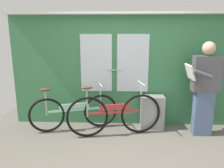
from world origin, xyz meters
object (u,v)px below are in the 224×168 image
object	(u,v)px
bicycle_near_door	(114,114)
trash_bin_by_wall	(152,112)
passenger_reading_newspaper	(204,87)
bicycle_leaning_behind	(74,112)

from	to	relation	value
bicycle_near_door	trash_bin_by_wall	xyz separation A→B (m)	(0.72, 0.34, -0.07)
bicycle_near_door	passenger_reading_newspaper	xyz separation A→B (m)	(1.56, 0.09, 0.49)
passenger_reading_newspaper	trash_bin_by_wall	size ratio (longest dim) A/B	2.61
bicycle_near_door	bicycle_leaning_behind	size ratio (longest dim) A/B	1.04
bicycle_leaning_behind	trash_bin_by_wall	xyz separation A→B (m)	(1.48, 0.14, -0.03)
bicycle_leaning_behind	passenger_reading_newspaper	world-z (taller)	passenger_reading_newspaper
bicycle_near_door	passenger_reading_newspaper	bearing A→B (deg)	-8.85
bicycle_near_door	passenger_reading_newspaper	distance (m)	1.64
passenger_reading_newspaper	trash_bin_by_wall	xyz separation A→B (m)	(-0.85, 0.25, -0.56)
bicycle_near_door	passenger_reading_newspaper	size ratio (longest dim) A/B	1.01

